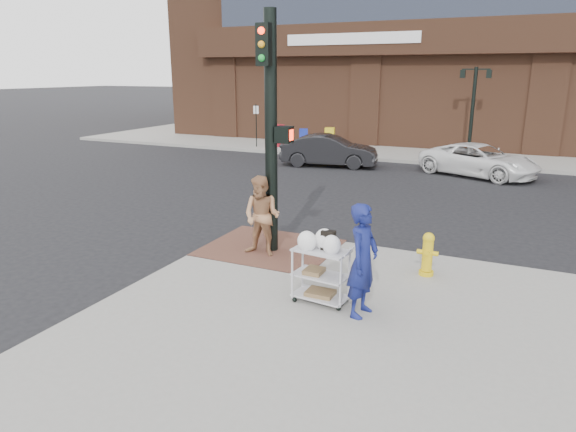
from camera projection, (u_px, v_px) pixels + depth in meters
The scene contains 14 objects.
ground at pixel (277, 272), 10.48m from camera, with size 220.00×220.00×0.00m, color black.
brick_curb_ramp at pixel (270, 247), 11.47m from camera, with size 2.80×2.40×0.01m, color #563028.
lamp_post at pixel (473, 102), 22.94m from camera, with size 1.32×0.22×4.00m.
parking_sign at pixel (256, 125), 26.68m from camera, with size 0.05×0.05×2.20m, color black.
traffic_signal_pole at pixel (271, 128), 10.58m from camera, with size 0.61×0.51×5.00m.
woman_blue at pixel (363, 260), 8.09m from camera, with size 0.67×0.44×1.85m, color navy.
pedestrian_tan at pixel (262, 216), 10.81m from camera, with size 0.83×0.65×1.72m, color #A6744E.
sedan_dark at pixel (329, 151), 22.05m from camera, with size 1.43×4.10×1.35m, color black.
minivan_white at pixel (479, 160), 19.95m from camera, with size 2.08×4.50×1.25m, color white.
utility_cart at pixel (321, 270), 8.62m from camera, with size 0.97×0.62×1.27m.
fire_hydrant at pixel (428, 253), 9.83m from camera, with size 0.40×0.28×0.86m.
newsbox_red at pixel (278, 135), 26.91m from camera, with size 0.48×0.43×1.14m, color #A5121F.
newsbox_yellow at pixel (330, 139), 25.71m from camera, with size 0.47×0.42×1.11m, color yellow.
newsbox_blue at pixel (304, 139), 26.18m from camera, with size 0.42×0.38×1.00m, color #172799.
Camera 1 is at (4.32, -8.78, 3.94)m, focal length 32.00 mm.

